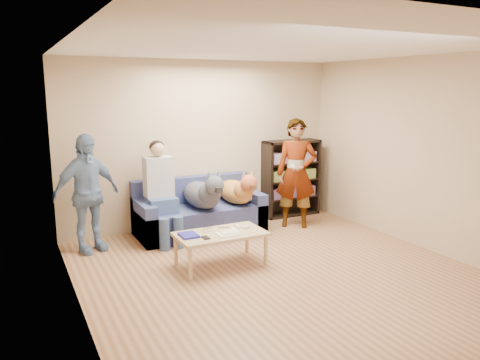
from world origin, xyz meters
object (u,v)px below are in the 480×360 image
camera_silver (208,229)px  sofa (199,214)px  person_seated (161,188)px  person_standing_left (87,194)px  dog_gray (204,194)px  coffee_table (221,236)px  bookshelf (291,176)px  dog_tan (238,191)px  person_standing_right (296,173)px  notebook_blue (189,235)px

camera_silver → sofa: size_ratio=0.06×
sofa → person_seated: size_ratio=1.29×
person_standing_left → dog_gray: (1.63, -0.11, -0.15)m
coffee_table → bookshelf: (2.07, 1.62, 0.31)m
dog_tan → coffee_table: dog_tan is taller
dog_gray → coffee_table: (-0.26, -1.16, -0.28)m
person_standing_right → sofa: (-1.50, 0.39, -0.58)m
person_standing_right → person_seated: 2.14m
sofa → bookshelf: bearing=7.4°
camera_silver → person_seated: 1.21m
person_standing_left → sofa: (1.64, 0.12, -0.52)m
person_standing_right → camera_silver: 2.12m
notebook_blue → dog_tan: 1.70m
dog_gray → coffee_table: 1.22m
person_standing_left → notebook_blue: size_ratio=6.13×
dog_gray → sofa: bearing=88.0°
person_standing_left → dog_tan: size_ratio=1.37×
sofa → dog_gray: 0.43m
person_standing_right → coffee_table: (-1.76, -1.00, -0.48)m
sofa → dog_tan: bearing=-18.1°
notebook_blue → sofa: (0.67, 1.34, -0.15)m
person_seated → dog_tan: 1.20m
notebook_blue → dog_gray: (0.66, 1.11, 0.22)m
camera_silver → bookshelf: bookshelf is taller
camera_silver → person_seated: person_seated is taller
person_seated → coffee_table: size_ratio=1.34×
person_standing_right → dog_gray: size_ratio=1.36×
person_standing_left → dog_tan: bearing=-21.8°
person_standing_right → notebook_blue: person_standing_right is taller
notebook_blue → person_seated: person_seated is taller
person_standing_left → person_standing_right: bearing=-24.9°
person_standing_left → dog_tan: 2.21m
dog_gray → dog_tan: size_ratio=1.09×
notebook_blue → sofa: bearing=63.5°
person_standing_left → coffee_table: person_standing_left is taller
person_standing_right → dog_gray: person_standing_right is taller
bookshelf → person_standing_right: bearing=-116.0°
person_standing_right → dog_tan: bearing=-157.1°
person_standing_right → coffee_table: size_ratio=1.56×
person_standing_left → dog_gray: bearing=-23.8°
person_standing_left → sofa: bearing=-15.9°
dog_gray → coffee_table: bearing=-102.5°
person_standing_left → coffee_table: 1.92m
camera_silver → dog_gray: 1.13m
sofa → bookshelf: (1.80, 0.23, 0.40)m
person_standing_left → dog_gray: person_standing_left is taller
person_standing_left → sofa: 1.72m
person_seated → bookshelf: person_seated is taller
notebook_blue → dog_tan: bearing=43.0°
person_standing_right → bookshelf: size_ratio=1.32×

